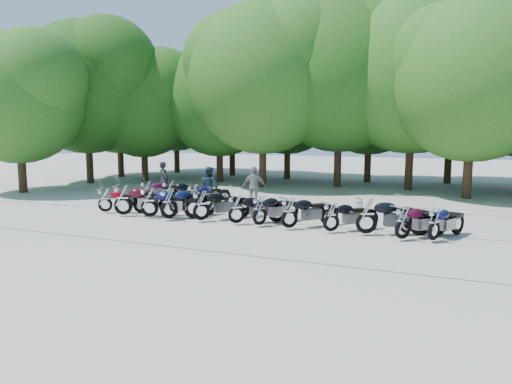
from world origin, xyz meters
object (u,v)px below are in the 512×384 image
at_px(rider_2, 254,187).
at_px(motorcycle_5, 236,208).
at_px(motorcycle_0, 105,199).
at_px(motorcycle_2, 149,201).
at_px(motorcycle_10, 403,221).
at_px(rider_0, 164,181).
at_px(motorcycle_12, 147,191).
at_px(motorcycle_4, 201,204).
at_px(rider_1, 209,186).
at_px(motorcycle_1, 123,198).
at_px(motorcycle_9, 367,214).
at_px(motorcycle_11, 434,223).
at_px(motorcycle_7, 290,211).
at_px(motorcycle_8, 331,215).
at_px(motorcycle_14, 194,195).
at_px(motorcycle_3, 169,202).
at_px(motorcycle_13, 170,192).
at_px(motorcycle_6, 260,209).

bearing_deg(rider_2, motorcycle_5, 91.98).
relative_size(motorcycle_0, motorcycle_2, 0.87).
xyz_separation_m(motorcycle_2, motorcycle_10, (9.35, -0.06, -0.06)).
xyz_separation_m(rider_0, rider_2, (4.99, -0.42, -0.03)).
distance_m(motorcycle_5, motorcycle_12, 6.46).
bearing_deg(motorcycle_4, rider_1, -27.49).
height_order(motorcycle_0, motorcycle_10, motorcycle_10).
relative_size(motorcycle_0, motorcycle_1, 0.82).
bearing_deg(motorcycle_2, motorcycle_5, -108.12).
distance_m(motorcycle_0, motorcycle_5, 5.96).
xyz_separation_m(motorcycle_9, motorcycle_11, (2.03, -0.09, -0.09)).
height_order(motorcycle_1, rider_0, rider_0).
bearing_deg(motorcycle_0, rider_1, -64.83).
height_order(motorcycle_5, motorcycle_11, motorcycle_5).
relative_size(motorcycle_7, motorcycle_8, 1.08).
bearing_deg(rider_2, motorcycle_14, 18.08).
height_order(motorcycle_2, motorcycle_3, motorcycle_3).
relative_size(motorcycle_11, rider_1, 1.21).
xyz_separation_m(motorcycle_13, motorcycle_14, (1.26, -0.03, -0.06)).
relative_size(motorcycle_1, motorcycle_13, 1.09).
bearing_deg(motorcycle_1, motorcycle_5, -110.39).
relative_size(motorcycle_9, motorcycle_11, 1.15).
bearing_deg(motorcycle_2, motorcycle_3, -113.71).
xyz_separation_m(motorcycle_3, motorcycle_10, (8.44, -0.02, -0.08)).
bearing_deg(motorcycle_4, rider_0, -4.35).
bearing_deg(motorcycle_13, rider_1, -96.71).
bearing_deg(motorcycle_11, rider_0, 7.64).
distance_m(motorcycle_0, motorcycle_6, 6.85).
bearing_deg(motorcycle_7, motorcycle_13, 20.39).
bearing_deg(motorcycle_13, motorcycle_6, -146.76).
bearing_deg(motorcycle_12, motorcycle_14, -141.25).
distance_m(motorcycle_12, motorcycle_14, 2.64).
bearing_deg(motorcycle_9, motorcycle_4, 65.86).
xyz_separation_m(motorcycle_4, motorcycle_9, (6.02, 0.05, 0.03)).
xyz_separation_m(motorcycle_14, rider_2, (2.32, 1.30, 0.30)).
bearing_deg(rider_1, motorcycle_12, 31.67).
height_order(motorcycle_8, motorcycle_13, motorcycle_13).
relative_size(motorcycle_3, motorcycle_10, 1.12).
relative_size(motorcycle_2, motorcycle_12, 1.11).
bearing_deg(motorcycle_2, motorcycle_13, -3.41).
distance_m(motorcycle_1, motorcycle_11, 11.43).
distance_m(motorcycle_3, motorcycle_4, 1.29).
relative_size(motorcycle_2, motorcycle_14, 1.13).
xyz_separation_m(motorcycle_7, rider_1, (-4.87, 3.35, 0.25)).
relative_size(motorcycle_5, motorcycle_9, 0.88).
bearing_deg(motorcycle_1, motorcycle_10, -113.24).
xyz_separation_m(motorcycle_7, rider_2, (-2.91, 3.86, 0.27)).
distance_m(motorcycle_8, rider_2, 5.79).
height_order(motorcycle_0, motorcycle_8, motorcycle_0).
relative_size(motorcycle_11, motorcycle_14, 1.01).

